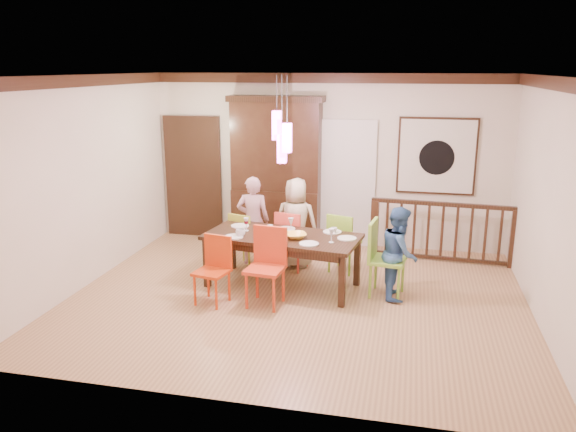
% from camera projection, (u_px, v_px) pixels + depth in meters
% --- Properties ---
extents(floor, '(6.00, 6.00, 0.00)m').
position_uv_depth(floor, '(297.00, 298.00, 7.53)').
color(floor, '#A0744D').
rests_on(floor, ground).
extents(ceiling, '(6.00, 6.00, 0.00)m').
position_uv_depth(ceiling, '(298.00, 75.00, 6.78)').
color(ceiling, white).
rests_on(ceiling, wall_back).
extents(wall_back, '(6.00, 0.00, 6.00)m').
position_uv_depth(wall_back, '(327.00, 161.00, 9.52)').
color(wall_back, beige).
rests_on(wall_back, floor).
extents(wall_left, '(0.00, 5.00, 5.00)m').
position_uv_depth(wall_left, '(86.00, 182.00, 7.79)').
color(wall_left, beige).
rests_on(wall_left, floor).
extents(wall_right, '(0.00, 5.00, 5.00)m').
position_uv_depth(wall_right, '(549.00, 205.00, 6.53)').
color(wall_right, beige).
rests_on(wall_right, floor).
extents(crown_molding, '(6.00, 5.00, 0.16)m').
position_uv_depth(crown_molding, '(298.00, 82.00, 6.81)').
color(crown_molding, black).
rests_on(crown_molding, wall_back).
extents(panel_door, '(1.04, 0.07, 2.24)m').
position_uv_depth(panel_door, '(194.00, 179.00, 10.08)').
color(panel_door, black).
rests_on(panel_door, wall_back).
extents(white_doorway, '(0.97, 0.05, 2.22)m').
position_uv_depth(white_doorway, '(346.00, 185.00, 9.51)').
color(white_doorway, silver).
rests_on(white_doorway, wall_back).
extents(painting, '(1.25, 0.06, 1.25)m').
position_uv_depth(painting, '(437.00, 156.00, 9.07)').
color(painting, black).
rests_on(painting, wall_back).
extents(pendant_cluster, '(0.27, 0.21, 1.14)m').
position_uv_depth(pendant_cluster, '(282.00, 137.00, 7.41)').
color(pendant_cluster, '#EE47BF').
rests_on(pendant_cluster, ceiling).
extents(dining_table, '(2.23, 1.25, 0.75)m').
position_uv_depth(dining_table, '(282.00, 241.00, 7.78)').
color(dining_table, black).
rests_on(dining_table, floor).
extents(chair_far_left, '(0.49, 0.49, 0.86)m').
position_uv_depth(chair_far_left, '(246.00, 235.00, 8.63)').
color(chair_far_left, '#AAB62F').
rests_on(chair_far_left, floor).
extents(chair_far_mid, '(0.49, 0.49, 0.92)m').
position_uv_depth(chair_far_mid, '(292.00, 236.00, 8.50)').
color(chair_far_mid, '#E34431').
rests_on(chair_far_mid, floor).
extents(chair_far_right, '(0.52, 0.52, 0.91)m').
position_uv_depth(chair_far_right, '(345.00, 238.00, 8.39)').
color(chair_far_right, '#81BD2E').
rests_on(chair_far_right, floor).
extents(chair_near_left, '(0.47, 0.47, 0.88)m').
position_uv_depth(chair_near_left, '(211.00, 267.00, 7.24)').
color(chair_near_left, red).
rests_on(chair_near_left, floor).
extents(chair_near_mid, '(0.50, 0.50, 1.01)m').
position_uv_depth(chair_near_mid, '(265.00, 263.00, 7.16)').
color(chair_near_mid, red).
rests_on(chair_near_mid, floor).
extents(chair_end_right, '(0.52, 0.52, 1.03)m').
position_uv_depth(chair_end_right, '(388.00, 254.00, 7.48)').
color(chair_end_right, '#8ECC3E').
rests_on(chair_end_right, floor).
extents(china_hutch, '(1.61, 0.46, 2.54)m').
position_uv_depth(china_hutch, '(276.00, 172.00, 9.55)').
color(china_hutch, black).
rests_on(china_hutch, floor).
extents(balustrade, '(2.26, 0.24, 0.96)m').
position_uv_depth(balustrade, '(442.00, 231.00, 8.84)').
color(balustrade, black).
rests_on(balustrade, floor).
extents(person_far_left, '(0.55, 0.41, 1.39)m').
position_uv_depth(person_far_left, '(253.00, 221.00, 8.69)').
color(person_far_left, beige).
rests_on(person_far_left, floor).
extents(person_far_mid, '(0.68, 0.45, 1.39)m').
position_uv_depth(person_far_mid, '(296.00, 223.00, 8.57)').
color(person_far_mid, '#BBB08D').
rests_on(person_far_mid, floor).
extents(person_end_right, '(0.50, 0.63, 1.24)m').
position_uv_depth(person_end_right, '(399.00, 253.00, 7.42)').
color(person_end_right, '#38639E').
rests_on(person_end_right, floor).
extents(serving_bowl, '(0.38, 0.38, 0.07)m').
position_uv_depth(serving_bowl, '(296.00, 236.00, 7.61)').
color(serving_bowl, yellow).
rests_on(serving_bowl, dining_table).
extents(small_bowl, '(0.22, 0.22, 0.07)m').
position_uv_depth(small_bowl, '(271.00, 230.00, 7.86)').
color(small_bowl, white).
rests_on(small_bowl, dining_table).
extents(cup_left, '(0.16, 0.16, 0.10)m').
position_uv_depth(cup_left, '(241.00, 233.00, 7.68)').
color(cup_left, silver).
rests_on(cup_left, dining_table).
extents(cup_right, '(0.11, 0.11, 0.08)m').
position_uv_depth(cup_right, '(334.00, 231.00, 7.82)').
color(cup_right, silver).
rests_on(cup_right, dining_table).
extents(plate_far_left, '(0.26, 0.26, 0.01)m').
position_uv_depth(plate_far_left, '(240.00, 226.00, 8.17)').
color(plate_far_left, white).
rests_on(plate_far_left, dining_table).
extents(plate_far_mid, '(0.26, 0.26, 0.01)m').
position_uv_depth(plate_far_mid, '(286.00, 229.00, 8.02)').
color(plate_far_mid, white).
rests_on(plate_far_mid, dining_table).
extents(plate_far_right, '(0.26, 0.26, 0.01)m').
position_uv_depth(plate_far_right, '(332.00, 232.00, 7.88)').
color(plate_far_right, white).
rests_on(plate_far_right, dining_table).
extents(plate_near_left, '(0.26, 0.26, 0.01)m').
position_uv_depth(plate_near_left, '(234.00, 237.00, 7.66)').
color(plate_near_left, white).
rests_on(plate_near_left, dining_table).
extents(plate_near_mid, '(0.26, 0.26, 0.01)m').
position_uv_depth(plate_near_mid, '(309.00, 244.00, 7.35)').
color(plate_near_mid, white).
rests_on(plate_near_mid, dining_table).
extents(plate_end_right, '(0.26, 0.26, 0.01)m').
position_uv_depth(plate_end_right, '(347.00, 238.00, 7.59)').
color(plate_end_right, white).
rests_on(plate_end_right, dining_table).
extents(wine_glass_a, '(0.08, 0.08, 0.19)m').
position_uv_depth(wine_glass_a, '(246.00, 224.00, 7.93)').
color(wine_glass_a, '#590C19').
rests_on(wine_glass_a, dining_table).
extents(wine_glass_b, '(0.08, 0.08, 0.19)m').
position_uv_depth(wine_glass_b, '(291.00, 225.00, 7.92)').
color(wine_glass_b, silver).
rests_on(wine_glass_b, dining_table).
extents(wine_glass_c, '(0.08, 0.08, 0.19)m').
position_uv_depth(wine_glass_c, '(270.00, 232.00, 7.57)').
color(wine_glass_c, '#590C19').
rests_on(wine_glass_c, dining_table).
extents(wine_glass_d, '(0.08, 0.08, 0.19)m').
position_uv_depth(wine_glass_d, '(331.00, 236.00, 7.40)').
color(wine_glass_d, silver).
rests_on(wine_glass_d, dining_table).
extents(napkin, '(0.18, 0.14, 0.01)m').
position_uv_depth(napkin, '(271.00, 241.00, 7.45)').
color(napkin, '#D83359').
rests_on(napkin, dining_table).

